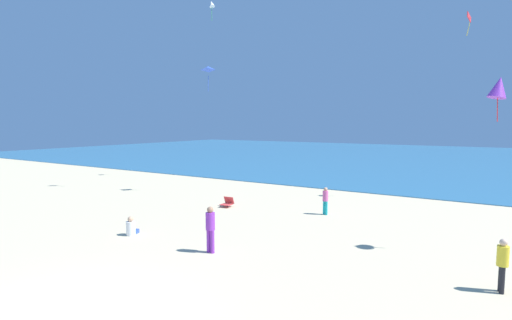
{
  "coord_description": "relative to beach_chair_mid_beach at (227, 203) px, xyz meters",
  "views": [
    {
      "loc": [
        8.48,
        -5.2,
        4.63
      ],
      "look_at": [
        0.0,
        8.19,
        3.13
      ],
      "focal_mm": 27.69,
      "sensor_mm": 36.0,
      "label": 1
    }
  ],
  "objects": [
    {
      "name": "person_5",
      "position": [
        4.11,
        -6.57,
        0.74
      ],
      "size": [
        0.36,
        0.36,
        1.67
      ],
      "rotation": [
        0.0,
        0.0,
        4.63
      ],
      "color": "purple",
      "rests_on": "ground_plane"
    },
    {
      "name": "kite_blue",
      "position": [
        -3.56,
        2.82,
        7.88
      ],
      "size": [
        0.88,
        0.8,
        1.67
      ],
      "rotation": [
        0.0,
        0.0,
        0.45
      ],
      "color": "blue"
    },
    {
      "name": "kite_white",
      "position": [
        -7.67,
        8.41,
        13.92
      ],
      "size": [
        0.71,
        0.64,
        1.66
      ],
      "rotation": [
        0.0,
        0.0,
        1.12
      ],
      "color": "white"
    },
    {
      "name": "person_3",
      "position": [
        -0.06,
        -6.59,
        0.06
      ],
      "size": [
        0.54,
        0.71,
        0.8
      ],
      "rotation": [
        0.0,
        0.0,
        1.93
      ],
      "color": "white",
      "rests_on": "ground_plane"
    },
    {
      "name": "person_4",
      "position": [
        5.3,
        1.14,
        0.58
      ],
      "size": [
        0.36,
        0.36,
        1.4
      ],
      "rotation": [
        0.0,
        0.0,
        1.22
      ],
      "color": "#19ADB2",
      "rests_on": "ground_plane"
    },
    {
      "name": "person_2",
      "position": [
        12.94,
        -4.92,
        0.64
      ],
      "size": [
        0.35,
        0.35,
        1.5
      ],
      "rotation": [
        0.0,
        0.0,
        0.19
      ],
      "color": "black",
      "rests_on": "ground_plane"
    },
    {
      "name": "ocean_water",
      "position": [
        4.36,
        38.27,
        -0.2
      ],
      "size": [
        120.0,
        60.0,
        0.05
      ],
      "primitive_type": "cube",
      "color": "teal",
      "rests_on": "ground_plane"
    },
    {
      "name": "ground_plane",
      "position": [
        4.36,
        -2.11,
        -0.23
      ],
      "size": [
        120.0,
        120.0,
        0.0
      ],
      "primitive_type": "plane",
      "color": "beige"
    },
    {
      "name": "beach_chair_mid_beach",
      "position": [
        0.0,
        0.0,
        0.0
      ],
      "size": [
        0.63,
        0.7,
        0.54
      ],
      "rotation": [
        0.0,
        0.0,
        4.78
      ],
      "color": "#D13D3D",
      "rests_on": "ground_plane"
    },
    {
      "name": "kite_purple",
      "position": [
        12.55,
        -1.55,
        5.59
      ],
      "size": [
        0.93,
        0.93,
        1.57
      ],
      "rotation": [
        0.0,
        0.0,
        2.31
      ],
      "color": "purple"
    },
    {
      "name": "kite_red",
      "position": [
        10.73,
        8.66,
        10.35
      ],
      "size": [
        0.22,
        0.67,
        1.38
      ],
      "rotation": [
        0.0,
        0.0,
        4.79
      ],
      "color": "red"
    }
  ]
}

